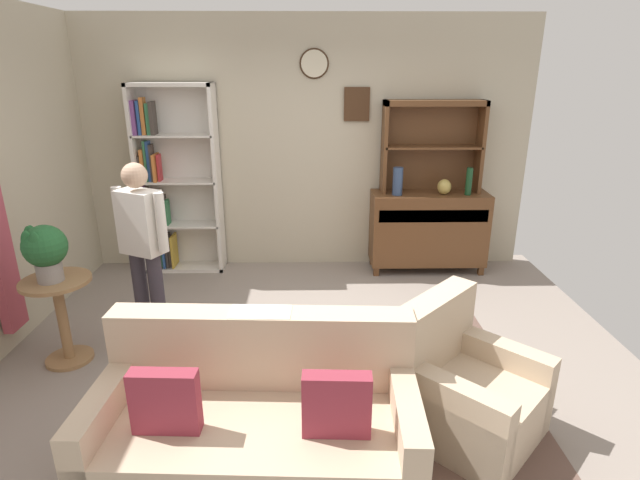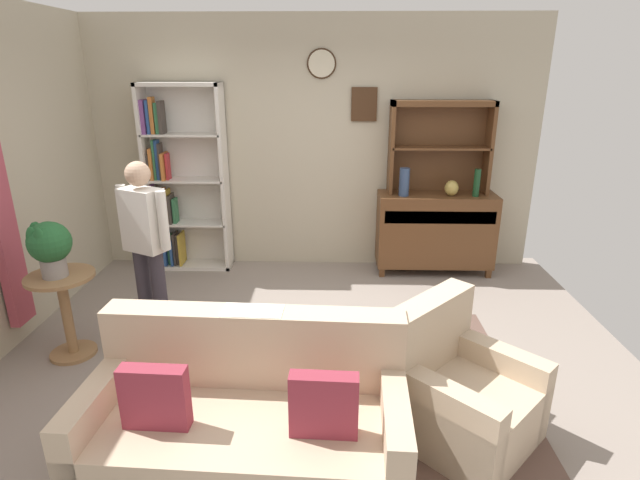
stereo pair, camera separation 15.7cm
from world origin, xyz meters
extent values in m
cube|color=gray|center=(0.00, 0.00, -0.01)|extent=(5.40, 4.60, 0.02)
cube|color=#BCB299|center=(0.00, 2.13, 1.40)|extent=(5.00, 0.06, 2.80)
cylinder|color=beige|center=(0.07, 2.08, 2.29)|extent=(0.28, 0.03, 0.28)
torus|color=#382314|center=(0.07, 2.08, 2.29)|extent=(0.31, 0.02, 0.31)
cube|color=#422816|center=(0.54, 2.08, 1.87)|extent=(0.28, 0.03, 0.36)
cube|color=brown|center=(0.20, -0.30, 0.00)|extent=(2.77, 2.14, 0.01)
cube|color=silver|center=(-1.88, 1.93, 1.05)|extent=(0.04, 0.30, 2.10)
cube|color=silver|center=(-1.02, 1.93, 1.05)|extent=(0.04, 0.30, 2.10)
cube|color=silver|center=(-1.45, 1.93, 2.08)|extent=(0.90, 0.30, 0.04)
cube|color=silver|center=(-1.45, 1.93, 0.02)|extent=(0.90, 0.30, 0.04)
cube|color=silver|center=(-1.45, 2.07, 1.05)|extent=(0.90, 0.01, 2.10)
cube|color=silver|center=(-1.45, 1.93, 0.55)|extent=(0.86, 0.30, 0.02)
cube|color=gray|center=(-1.84, 1.91, 0.19)|extent=(0.03, 0.22, 0.29)
cube|color=gray|center=(-1.80, 1.91, 0.26)|extent=(0.04, 0.16, 0.42)
cube|color=#284C8C|center=(-1.75, 1.91, 0.24)|extent=(0.04, 0.23, 0.38)
cube|color=#337247|center=(-1.70, 1.91, 0.22)|extent=(0.04, 0.14, 0.35)
cube|color=#284C8C|center=(-1.67, 1.91, 0.20)|extent=(0.02, 0.24, 0.29)
cube|color=#3F3833|center=(-1.64, 1.91, 0.24)|extent=(0.02, 0.18, 0.38)
cube|color=#3F3833|center=(-1.61, 1.91, 0.23)|extent=(0.04, 0.15, 0.35)
cube|color=gold|center=(-1.57, 1.91, 0.24)|extent=(0.02, 0.24, 0.37)
cube|color=silver|center=(-1.45, 1.93, 1.05)|extent=(0.86, 0.30, 0.02)
cube|color=#723F7F|center=(-1.85, 1.91, 0.78)|extent=(0.02, 0.13, 0.44)
cube|color=#3F3833|center=(-1.82, 1.91, 0.77)|extent=(0.03, 0.11, 0.43)
cube|color=#284C8C|center=(-1.78, 1.91, 0.73)|extent=(0.02, 0.13, 0.36)
cube|color=#CC7233|center=(-1.75, 1.91, 0.75)|extent=(0.04, 0.23, 0.39)
cube|color=#723F7F|center=(-1.71, 1.91, 0.73)|extent=(0.03, 0.18, 0.35)
cube|color=gold|center=(-1.68, 1.91, 0.75)|extent=(0.02, 0.20, 0.39)
cube|color=#3F3833|center=(-1.64, 1.91, 0.72)|extent=(0.03, 0.20, 0.33)
cube|color=#337247|center=(-1.60, 1.91, 0.70)|extent=(0.03, 0.13, 0.28)
cube|color=silver|center=(-1.45, 1.93, 1.56)|extent=(0.86, 0.30, 0.02)
cube|color=#3F3833|center=(-1.84, 1.91, 1.20)|extent=(0.02, 0.15, 0.28)
cube|color=#CC7233|center=(-1.80, 1.91, 1.23)|extent=(0.03, 0.18, 0.35)
cube|color=#337247|center=(-1.77, 1.91, 1.28)|extent=(0.03, 0.13, 0.44)
cube|color=#284C8C|center=(-1.74, 1.91, 1.28)|extent=(0.03, 0.11, 0.44)
cube|color=#3F3833|center=(-1.71, 1.91, 1.26)|extent=(0.02, 0.13, 0.40)
cube|color=#CC7233|center=(-1.67, 1.91, 1.21)|extent=(0.03, 0.22, 0.30)
cube|color=#B22D33|center=(-1.64, 1.91, 1.21)|extent=(0.02, 0.12, 0.29)
cube|color=#723F7F|center=(-1.83, 1.91, 1.74)|extent=(0.04, 0.18, 0.36)
cube|color=#284C8C|center=(-1.79, 1.91, 1.74)|extent=(0.03, 0.15, 0.35)
cube|color=#CC7233|center=(-1.75, 1.91, 1.76)|extent=(0.04, 0.11, 0.39)
cube|color=#337247|center=(-1.70, 1.91, 1.73)|extent=(0.04, 0.12, 0.33)
cube|color=#3F3833|center=(-1.65, 1.91, 1.74)|extent=(0.04, 0.16, 0.35)
cube|color=brown|center=(1.37, 1.86, 0.51)|extent=(1.30, 0.45, 0.82)
cube|color=brown|center=(0.77, 1.69, 0.05)|extent=(0.06, 0.06, 0.10)
cube|color=brown|center=(1.97, 1.69, 0.05)|extent=(0.06, 0.06, 0.10)
cube|color=brown|center=(0.77, 2.04, 0.05)|extent=(0.06, 0.06, 0.10)
cube|color=brown|center=(1.97, 2.04, 0.05)|extent=(0.06, 0.06, 0.10)
cube|color=#492C18|center=(1.37, 1.64, 0.71)|extent=(1.20, 0.01, 0.14)
cube|color=brown|center=(0.84, 1.94, 1.42)|extent=(0.04, 0.26, 1.00)
cube|color=brown|center=(1.90, 1.94, 1.42)|extent=(0.04, 0.26, 1.00)
cube|color=brown|center=(1.37, 1.94, 1.89)|extent=(1.10, 0.26, 0.06)
cube|color=brown|center=(1.37, 1.94, 1.42)|extent=(1.06, 0.26, 0.02)
cube|color=brown|center=(1.37, 2.06, 1.42)|extent=(1.10, 0.01, 1.00)
cylinder|color=#33476B|center=(0.98, 1.78, 1.07)|extent=(0.11, 0.11, 0.30)
ellipsoid|color=tan|center=(1.50, 1.79, 1.01)|extent=(0.15, 0.15, 0.17)
cylinder|color=#194223|center=(1.76, 1.77, 1.07)|extent=(0.07, 0.07, 0.30)
cube|color=#C6AD8E|center=(-0.28, -1.26, 0.21)|extent=(1.84, 0.93, 0.42)
cube|color=#C6AD8E|center=(-0.27, -0.93, 0.66)|extent=(1.81, 0.28, 0.48)
cube|color=#C6AD8E|center=(-1.11, -1.22, 0.30)|extent=(0.18, 0.86, 0.60)
cube|color=#C6AD8E|center=(0.54, -1.29, 0.30)|extent=(0.18, 0.86, 0.60)
cube|color=maroon|center=(-0.74, -1.36, 0.60)|extent=(0.36, 0.12, 0.36)
cube|color=maroon|center=(0.16, -1.40, 0.60)|extent=(0.36, 0.12, 0.36)
cube|color=white|center=(-0.27, -0.93, 0.90)|extent=(0.37, 0.20, 0.00)
cube|color=#C6AD8E|center=(1.04, -0.90, 0.20)|extent=(1.08, 1.08, 0.40)
cube|color=#C6AD8E|center=(0.83, -0.70, 0.64)|extent=(0.65, 0.66, 0.48)
cube|color=#C6AD8E|center=(0.83, -1.12, 0.28)|extent=(0.66, 0.64, 0.55)
cube|color=#C6AD8E|center=(1.26, -0.69, 0.28)|extent=(0.66, 0.64, 0.55)
cylinder|color=#997047|center=(-1.94, -0.01, 0.70)|extent=(0.52, 0.52, 0.03)
cylinder|color=#997047|center=(-1.94, -0.01, 0.34)|extent=(0.08, 0.08, 0.68)
cylinder|color=#997047|center=(-1.94, -0.01, 0.01)|extent=(0.36, 0.36, 0.03)
cylinder|color=gray|center=(-1.96, -0.03, 0.79)|extent=(0.19, 0.19, 0.15)
sphere|color=#235B2D|center=(-1.96, -0.03, 1.00)|extent=(0.32, 0.32, 0.32)
ellipsoid|color=#235B2D|center=(-2.07, -0.01, 1.03)|extent=(0.09, 0.06, 0.23)
ellipsoid|color=#235B2D|center=(-2.06, 0.01, 1.03)|extent=(0.09, 0.06, 0.23)
ellipsoid|color=#235B2D|center=(-1.96, -0.15, 1.03)|extent=(0.09, 0.06, 0.23)
ellipsoid|color=#235B2D|center=(-2.03, -0.12, 1.03)|extent=(0.09, 0.06, 0.23)
cylinder|color=#38333D|center=(-1.42, 0.33, 0.41)|extent=(0.16, 0.16, 0.82)
cylinder|color=#38333D|center=(-1.26, 0.25, 0.41)|extent=(0.16, 0.16, 0.82)
cube|color=silver|center=(-1.34, 0.29, 1.08)|extent=(0.39, 0.33, 0.52)
sphere|color=tan|center=(-1.34, 0.29, 1.46)|extent=(0.27, 0.27, 0.20)
cylinder|color=silver|center=(-1.54, 0.39, 1.11)|extent=(0.11, 0.11, 0.48)
cylinder|color=silver|center=(-1.14, 0.19, 1.11)|extent=(0.11, 0.11, 0.48)
cube|color=brown|center=(-0.16, -0.24, 0.40)|extent=(0.80, 0.50, 0.03)
cube|color=brown|center=(-0.53, -0.46, 0.20)|extent=(0.05, 0.05, 0.39)
cube|color=brown|center=(0.21, -0.46, 0.20)|extent=(0.05, 0.05, 0.39)
cube|color=brown|center=(-0.53, -0.02, 0.20)|extent=(0.05, 0.05, 0.39)
cube|color=brown|center=(0.21, -0.02, 0.20)|extent=(0.05, 0.05, 0.39)
cube|color=#337247|center=(-0.31, -0.27, 0.43)|extent=(0.19, 0.10, 0.02)
cube|color=gold|center=(-0.30, -0.27, 0.45)|extent=(0.21, 0.11, 0.03)
cube|color=#723F7F|center=(-0.31, -0.25, 0.48)|extent=(0.21, 0.16, 0.02)
cube|color=#284C8C|center=(-0.30, -0.27, 0.50)|extent=(0.19, 0.10, 0.02)
camera|label=1|loc=(0.04, -3.56, 2.26)|focal=28.02mm
camera|label=2|loc=(0.19, -3.56, 2.26)|focal=28.02mm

